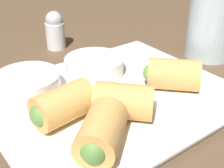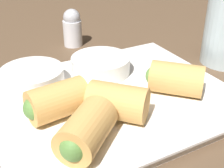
{
  "view_description": "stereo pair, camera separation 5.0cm",
  "coord_description": "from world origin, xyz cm",
  "px_view_note": "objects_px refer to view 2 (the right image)",
  "views": [
    {
      "loc": [
        -18.7,
        -26.55,
        24.09
      ],
      "look_at": [
        1.72,
        0.52,
        5.12
      ],
      "focal_mm": 50.0,
      "sensor_mm": 36.0,
      "label": 1
    },
    {
      "loc": [
        -14.49,
        -29.26,
        24.09
      ],
      "look_at": [
        1.72,
        0.52,
        5.12
      ],
      "focal_mm": 50.0,
      "sensor_mm": 36.0,
      "label": 2
    }
  ],
  "objects_px": {
    "serving_plate": "(112,100)",
    "dipping_bowl_far": "(32,77)",
    "dipping_bowl_near": "(101,64)",
    "salt_shaker": "(72,28)"
  },
  "relations": [
    {
      "from": "dipping_bowl_far",
      "to": "salt_shaker",
      "type": "distance_m",
      "value": 0.18
    },
    {
      "from": "dipping_bowl_near",
      "to": "serving_plate",
      "type": "bearing_deg",
      "value": -104.02
    },
    {
      "from": "serving_plate",
      "to": "dipping_bowl_near",
      "type": "bearing_deg",
      "value": 75.98
    },
    {
      "from": "serving_plate",
      "to": "dipping_bowl_far",
      "type": "bearing_deg",
      "value": 137.93
    },
    {
      "from": "dipping_bowl_far",
      "to": "dipping_bowl_near",
      "type": "bearing_deg",
      "value": -5.7
    },
    {
      "from": "dipping_bowl_far",
      "to": "salt_shaker",
      "type": "relative_size",
      "value": 1.23
    },
    {
      "from": "dipping_bowl_near",
      "to": "salt_shaker",
      "type": "xyz_separation_m",
      "value": [
        0.02,
        0.15,
        0.01
      ]
    },
    {
      "from": "serving_plate",
      "to": "dipping_bowl_far",
      "type": "distance_m",
      "value": 0.11
    },
    {
      "from": "dipping_bowl_far",
      "to": "salt_shaker",
      "type": "bearing_deg",
      "value": 50.96
    },
    {
      "from": "dipping_bowl_near",
      "to": "dipping_bowl_far",
      "type": "height_order",
      "value": "same"
    }
  ]
}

